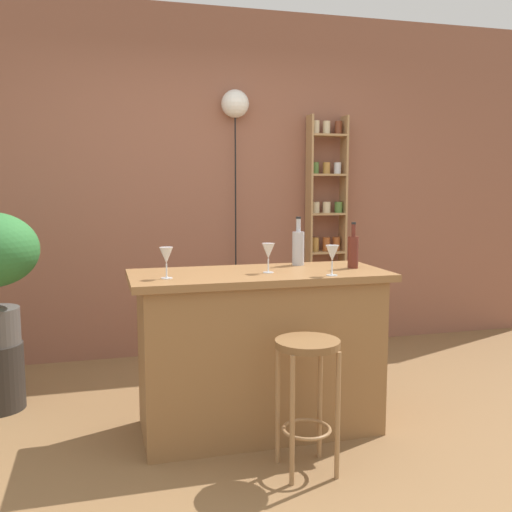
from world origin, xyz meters
name	(u,v)px	position (x,y,z in m)	size (l,w,h in m)	color
ground	(274,451)	(0.00, 0.00, 0.00)	(12.00, 12.00, 0.00)	brown
back_wall	(206,184)	(0.00, 1.95, 1.40)	(6.40, 0.10, 2.80)	#8C5642
kitchen_counter	(259,351)	(0.00, 0.30, 0.46)	(1.43, 0.61, 0.91)	olive
bar_stool	(307,375)	(0.09, -0.23, 0.49)	(0.32, 0.32, 0.66)	#997047
spice_shelf	(326,229)	(1.01, 1.81, 1.02)	(0.33, 0.14, 1.97)	#A87F51
bottle_spirits_clear	(298,247)	(0.30, 0.50, 1.03)	(0.07, 0.07, 0.29)	#B2B2B7
bottle_sauce_amber	(353,251)	(0.57, 0.30, 1.02)	(0.06, 0.06, 0.27)	#5B2319
wine_glass_left	(268,252)	(0.04, 0.26, 1.03)	(0.07, 0.07, 0.16)	silver
wine_glass_center	(332,254)	(0.34, 0.07, 1.03)	(0.07, 0.07, 0.16)	silver
wine_glass_right	(166,256)	(-0.52, 0.21, 1.03)	(0.07, 0.07, 0.16)	silver
pendant_globe_light	(235,107)	(0.23, 1.84, 2.01)	(0.22, 0.22, 2.15)	black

